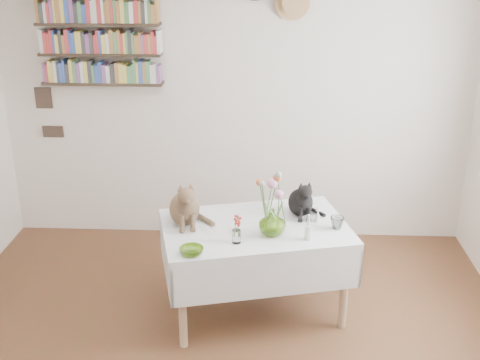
{
  "coord_description": "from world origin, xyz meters",
  "views": [
    {
      "loc": [
        0.27,
        -2.73,
        2.48
      ],
      "look_at": [
        0.1,
        0.9,
        1.05
      ],
      "focal_mm": 45.0,
      "sensor_mm": 36.0,
      "label": 1
    }
  ],
  "objects_px": {
    "dining_table": "(255,247)",
    "bookshelf_unit": "(99,29)",
    "tabby_cat": "(184,200)",
    "flower_vase": "(272,222)",
    "black_cat": "(301,196)"
  },
  "relations": [
    {
      "from": "dining_table",
      "to": "flower_vase",
      "type": "height_order",
      "value": "flower_vase"
    },
    {
      "from": "dining_table",
      "to": "flower_vase",
      "type": "bearing_deg",
      "value": -48.8
    },
    {
      "from": "flower_vase",
      "to": "dining_table",
      "type": "bearing_deg",
      "value": 131.2
    },
    {
      "from": "dining_table",
      "to": "bookshelf_unit",
      "type": "bearing_deg",
      "value": 138.2
    },
    {
      "from": "tabby_cat",
      "to": "black_cat",
      "type": "bearing_deg",
      "value": -2.33
    },
    {
      "from": "black_cat",
      "to": "bookshelf_unit",
      "type": "relative_size",
      "value": 0.29
    },
    {
      "from": "dining_table",
      "to": "bookshelf_unit",
      "type": "relative_size",
      "value": 1.42
    },
    {
      "from": "dining_table",
      "to": "black_cat",
      "type": "bearing_deg",
      "value": 32.43
    },
    {
      "from": "tabby_cat",
      "to": "bookshelf_unit",
      "type": "height_order",
      "value": "bookshelf_unit"
    },
    {
      "from": "tabby_cat",
      "to": "bookshelf_unit",
      "type": "xyz_separation_m",
      "value": [
        -0.81,
        1.14,
        1.0
      ]
    },
    {
      "from": "dining_table",
      "to": "tabby_cat",
      "type": "height_order",
      "value": "tabby_cat"
    },
    {
      "from": "tabby_cat",
      "to": "flower_vase",
      "type": "bearing_deg",
      "value": -29.06
    },
    {
      "from": "tabby_cat",
      "to": "black_cat",
      "type": "relative_size",
      "value": 1.18
    },
    {
      "from": "dining_table",
      "to": "black_cat",
      "type": "height_order",
      "value": "black_cat"
    },
    {
      "from": "tabby_cat",
      "to": "black_cat",
      "type": "xyz_separation_m",
      "value": [
        0.8,
        0.18,
        -0.03
      ]
    }
  ]
}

